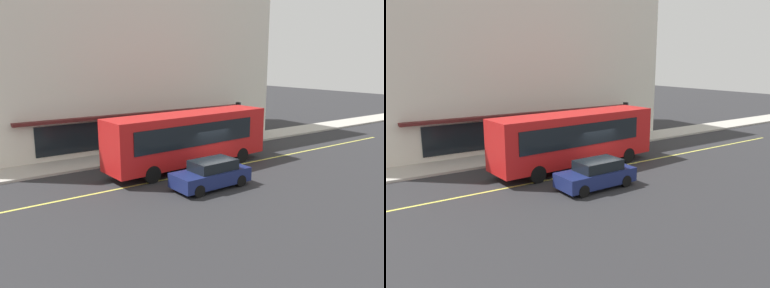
% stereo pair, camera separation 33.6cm
% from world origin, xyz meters
% --- Properties ---
extents(ground, '(120.00, 120.00, 0.00)m').
position_xyz_m(ground, '(0.00, 0.00, 0.00)').
color(ground, '#28282B').
extents(sidewalk, '(80.00, 2.94, 0.15)m').
position_xyz_m(sidewalk, '(0.00, 5.82, 0.07)').
color(sidewalk, '#B2ADA3').
rests_on(sidewalk, ground).
extents(lane_centre_stripe, '(36.00, 0.16, 0.01)m').
position_xyz_m(lane_centre_stripe, '(0.00, 0.00, 0.00)').
color(lane_centre_stripe, '#D8D14C').
rests_on(lane_centre_stripe, ground).
extents(storefront_building, '(25.84, 11.41, 12.20)m').
position_xyz_m(storefront_building, '(-1.07, 12.69, 6.09)').
color(storefront_building, silver).
rests_on(storefront_building, ground).
extents(bus, '(11.27, 3.25, 3.50)m').
position_xyz_m(bus, '(-0.92, 1.23, 1.99)').
color(bus, red).
rests_on(bus, ground).
extents(traffic_light, '(0.30, 0.52, 3.20)m').
position_xyz_m(traffic_light, '(6.51, 5.10, 2.53)').
color(traffic_light, '#2D2D33').
rests_on(traffic_light, sidewalk).
extents(car_navy, '(4.35, 1.96, 1.52)m').
position_xyz_m(car_navy, '(-2.15, -2.60, 0.74)').
color(car_navy, navy).
rests_on(car_navy, ground).
extents(pedestrian_by_curb, '(0.34, 0.34, 1.58)m').
position_xyz_m(pedestrian_by_curb, '(8.54, 6.85, 1.09)').
color(pedestrian_by_curb, black).
rests_on(pedestrian_by_curb, sidewalk).
extents(pedestrian_near_storefront, '(0.34, 0.34, 1.73)m').
position_xyz_m(pedestrian_near_storefront, '(-1.20, 6.57, 1.19)').
color(pedestrian_near_storefront, black).
rests_on(pedestrian_near_storefront, sidewalk).
extents(pedestrian_mid_block, '(0.34, 0.34, 1.70)m').
position_xyz_m(pedestrian_mid_block, '(-0.20, 6.60, 1.17)').
color(pedestrian_mid_block, black).
rests_on(pedestrian_mid_block, sidewalk).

